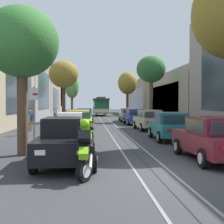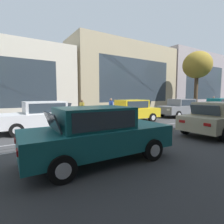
{
  "view_description": "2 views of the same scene",
  "coord_description": "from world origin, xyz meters",
  "px_view_note": "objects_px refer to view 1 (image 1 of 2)",
  "views": [
    {
      "loc": [
        -1.89,
        -8.61,
        2.04
      ],
      "look_at": [
        0.53,
        24.13,
        1.18
      ],
      "focal_mm": 47.96,
      "sensor_mm": 36.0,
      "label": 1
    },
    {
      "loc": [
        7.16,
        5.54,
        1.93
      ],
      "look_at": [
        -0.53,
        10.48,
        1.04
      ],
      "focal_mm": 28.16,
      "sensor_mm": 36.0,
      "label": 2
    }
  ],
  "objects_px": {
    "parked_car_beige_fifth_right": "(128,115)",
    "fire_hydrant": "(58,128)",
    "parked_car_black_near_left": "(66,140)",
    "parked_car_teal_fifth_left": "(84,115)",
    "parked_car_grey_fourth_left": "(81,118)",
    "parked_car_blue_fourth_right": "(135,117)",
    "cable_car_trolley": "(101,106)",
    "pedestrian_on_left_pavement": "(30,119)",
    "parked_car_white_second_left": "(73,127)",
    "pedestrian_crossing_far": "(25,122)",
    "parked_car_maroon_near_right": "(213,138)",
    "street_tree_kerb_left_second": "(64,75)",
    "street_tree_kerb_right_second": "(151,70)",
    "street_tree_kerb_left_near": "(22,44)",
    "motorcycle_with_rider": "(85,144)",
    "street_sign_post": "(34,113)",
    "parked_car_teal_second_right": "(170,126)",
    "street_tree_kerb_left_mid": "(72,86)",
    "parked_car_beige_mid_right": "(149,120)",
    "parked_car_yellow_mid_left": "(79,121)",
    "pedestrian_on_right_pavement": "(55,112)",
    "street_tree_kerb_right_mid": "(127,84)"
  },
  "relations": [
    {
      "from": "parked_car_blue_fourth_right",
      "to": "street_tree_kerb_right_second",
      "type": "height_order",
      "value": "street_tree_kerb_right_second"
    },
    {
      "from": "parked_car_beige_mid_right",
      "to": "pedestrian_on_right_pavement",
      "type": "distance_m",
      "value": 19.99
    },
    {
      "from": "fire_hydrant",
      "to": "street_tree_kerb_left_mid",
      "type": "bearing_deg",
      "value": 91.84
    },
    {
      "from": "parked_car_white_second_left",
      "to": "pedestrian_crossing_far",
      "type": "height_order",
      "value": "parked_car_white_second_left"
    },
    {
      "from": "parked_car_blue_fourth_right",
      "to": "pedestrian_on_right_pavement",
      "type": "bearing_deg",
      "value": 128.8
    },
    {
      "from": "parked_car_blue_fourth_right",
      "to": "street_tree_kerb_right_second",
      "type": "xyz_separation_m",
      "value": [
        2.54,
        4.57,
        5.17
      ]
    },
    {
      "from": "parked_car_white_second_left",
      "to": "parked_car_maroon_near_right",
      "type": "relative_size",
      "value": 1.0
    },
    {
      "from": "parked_car_black_near_left",
      "to": "parked_car_yellow_mid_left",
      "type": "xyz_separation_m",
      "value": [
        -0.01,
        11.81,
        0.0
      ]
    },
    {
      "from": "parked_car_white_second_left",
      "to": "parked_car_blue_fourth_right",
      "type": "bearing_deg",
      "value": 68.01
    },
    {
      "from": "parked_car_grey_fourth_left",
      "to": "parked_car_beige_fifth_right",
      "type": "xyz_separation_m",
      "value": [
        5.29,
        7.31,
        0.0
      ]
    },
    {
      "from": "street_tree_kerb_left_second",
      "to": "motorcycle_with_rider",
      "type": "height_order",
      "value": "street_tree_kerb_left_second"
    },
    {
      "from": "parked_car_yellow_mid_left",
      "to": "pedestrian_crossing_far",
      "type": "height_order",
      "value": "parked_car_yellow_mid_left"
    },
    {
      "from": "parked_car_grey_fourth_left",
      "to": "parked_car_blue_fourth_right",
      "type": "xyz_separation_m",
      "value": [
        5.3,
        1.64,
        0.0
      ]
    },
    {
      "from": "parked_car_beige_fifth_right",
      "to": "street_tree_kerb_left_second",
      "type": "bearing_deg",
      "value": -166.84
    },
    {
      "from": "parked_car_teal_fifth_left",
      "to": "parked_car_beige_mid_right",
      "type": "height_order",
      "value": "same"
    },
    {
      "from": "pedestrian_on_left_pavement",
      "to": "street_tree_kerb_right_mid",
      "type": "bearing_deg",
      "value": 69.61
    },
    {
      "from": "parked_car_grey_fourth_left",
      "to": "street_tree_kerb_right_second",
      "type": "distance_m",
      "value": 11.26
    },
    {
      "from": "parked_car_black_near_left",
      "to": "fire_hydrant",
      "type": "height_order",
      "value": "parked_car_black_near_left"
    },
    {
      "from": "parked_car_teal_second_right",
      "to": "street_tree_kerb_left_mid",
      "type": "distance_m",
      "value": 38.41
    },
    {
      "from": "parked_car_grey_fourth_left",
      "to": "street_sign_post",
      "type": "relative_size",
      "value": 1.61
    },
    {
      "from": "cable_car_trolley",
      "to": "pedestrian_on_left_pavement",
      "type": "distance_m",
      "value": 30.87
    },
    {
      "from": "parked_car_black_near_left",
      "to": "street_tree_kerb_left_mid",
      "type": "relative_size",
      "value": 0.57
    },
    {
      "from": "street_tree_kerb_left_mid",
      "to": "parked_car_white_second_left",
      "type": "bearing_deg",
      "value": -86.53
    },
    {
      "from": "parked_car_yellow_mid_left",
      "to": "fire_hydrant",
      "type": "relative_size",
      "value": 5.24
    },
    {
      "from": "pedestrian_on_right_pavement",
      "to": "fire_hydrant",
      "type": "height_order",
      "value": "pedestrian_on_right_pavement"
    },
    {
      "from": "parked_car_white_second_left",
      "to": "parked_car_beige_fifth_right",
      "type": "distance_m",
      "value": 19.76
    },
    {
      "from": "motorcycle_with_rider",
      "to": "fire_hydrant",
      "type": "bearing_deg",
      "value": 99.54
    },
    {
      "from": "parked_car_beige_fifth_right",
      "to": "fire_hydrant",
      "type": "relative_size",
      "value": 5.22
    },
    {
      "from": "parked_car_white_second_left",
      "to": "parked_car_maroon_near_right",
      "type": "bearing_deg",
      "value": -46.18
    },
    {
      "from": "street_tree_kerb_left_mid",
      "to": "street_sign_post",
      "type": "bearing_deg",
      "value": -88.65
    },
    {
      "from": "pedestrian_on_right_pavement",
      "to": "pedestrian_crossing_far",
      "type": "xyz_separation_m",
      "value": [
        0.49,
        -21.07,
        -0.08
      ]
    },
    {
      "from": "street_tree_kerb_left_second",
      "to": "parked_car_beige_fifth_right",
      "type": "bearing_deg",
      "value": 13.16
    },
    {
      "from": "parked_car_teal_fifth_left",
      "to": "motorcycle_with_rider",
      "type": "distance_m",
      "value": 25.66
    },
    {
      "from": "street_tree_kerb_left_mid",
      "to": "parked_car_yellow_mid_left",
      "type": "bearing_deg",
      "value": -85.68
    },
    {
      "from": "cable_car_trolley",
      "to": "street_sign_post",
      "type": "relative_size",
      "value": 3.35
    },
    {
      "from": "parked_car_black_near_left",
      "to": "street_sign_post",
      "type": "distance_m",
      "value": 2.49
    },
    {
      "from": "parked_car_maroon_near_right",
      "to": "motorcycle_with_rider",
      "type": "distance_m",
      "value": 5.11
    },
    {
      "from": "parked_car_teal_second_right",
      "to": "street_tree_kerb_right_second",
      "type": "xyz_separation_m",
      "value": [
        2.48,
        17.46,
        5.17
      ]
    },
    {
      "from": "street_tree_kerb_left_mid",
      "to": "parked_car_grey_fourth_left",
      "type": "bearing_deg",
      "value": -84.79
    },
    {
      "from": "parked_car_blue_fourth_right",
      "to": "cable_car_trolley",
      "type": "height_order",
      "value": "cable_car_trolley"
    },
    {
      "from": "parked_car_grey_fourth_left",
      "to": "pedestrian_on_right_pavement",
      "type": "bearing_deg",
      "value": 106.52
    },
    {
      "from": "parked_car_maroon_near_right",
      "to": "street_tree_kerb_left_near",
      "type": "relative_size",
      "value": 0.74
    },
    {
      "from": "motorcycle_with_rider",
      "to": "street_tree_kerb_right_second",
      "type": "bearing_deg",
      "value": 74.53
    },
    {
      "from": "parked_car_black_near_left",
      "to": "parked_car_beige_fifth_right",
      "type": "height_order",
      "value": "same"
    },
    {
      "from": "parked_car_grey_fourth_left",
      "to": "street_tree_kerb_right_mid",
      "type": "relative_size",
      "value": 0.57
    },
    {
      "from": "parked_car_blue_fourth_right",
      "to": "street_tree_kerb_left_mid",
      "type": "xyz_separation_m",
      "value": [
        -7.68,
        24.45,
        4.55
      ]
    },
    {
      "from": "street_tree_kerb_right_mid",
      "to": "fire_hydrant",
      "type": "height_order",
      "value": "street_tree_kerb_right_mid"
    },
    {
      "from": "parked_car_black_near_left",
      "to": "parked_car_teal_fifth_left",
      "type": "relative_size",
      "value": 0.99
    },
    {
      "from": "parked_car_yellow_mid_left",
      "to": "parked_car_black_near_left",
      "type": "bearing_deg",
      "value": -89.97
    },
    {
      "from": "parked_car_teal_second_right",
      "to": "street_tree_kerb_left_second",
      "type": "bearing_deg",
      "value": 113.81
    }
  ]
}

